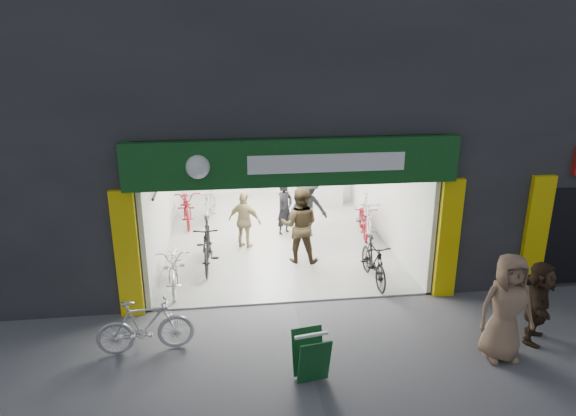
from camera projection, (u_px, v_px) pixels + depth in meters
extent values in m
plane|color=#56565B|center=(293.00, 303.00, 10.75)|extent=(60.00, 60.00, 0.00)
cube|color=#232326|center=(305.00, 20.00, 13.77)|extent=(16.00, 10.00, 4.50)
cube|color=#232326|center=(73.00, 172.00, 14.24)|extent=(5.00, 10.00, 3.50)
cube|color=#232326|center=(466.00, 160.00, 15.63)|extent=(6.00, 10.00, 3.50)
cube|color=#9E9E99|center=(274.00, 234.00, 14.51)|extent=(6.00, 8.00, 0.04)
cube|color=silver|center=(262.00, 149.00, 17.87)|extent=(6.00, 0.20, 3.20)
cube|color=silver|center=(163.00, 183.00, 13.66)|extent=(0.10, 8.00, 3.20)
cube|color=silver|center=(378.00, 176.00, 14.36)|extent=(0.10, 8.00, 3.20)
cube|color=white|center=(273.00, 119.00, 13.49)|extent=(6.00, 8.00, 0.10)
cube|color=black|center=(293.00, 144.00, 9.79)|extent=(6.00, 0.30, 0.30)
cube|color=#0D3C13|center=(295.00, 162.00, 9.67)|extent=(6.40, 0.25, 0.90)
cube|color=white|center=(327.00, 163.00, 9.61)|extent=(3.00, 0.02, 0.35)
cube|color=#E1B30B|center=(127.00, 255.00, 9.89)|extent=(0.45, 0.12, 2.60)
cube|color=#E1B30B|center=(448.00, 239.00, 10.67)|extent=(0.45, 0.12, 2.60)
cube|color=#E1B30B|center=(537.00, 226.00, 10.84)|extent=(0.50, 0.12, 2.20)
cylinder|color=black|center=(165.00, 171.00, 12.95)|extent=(0.06, 5.00, 0.06)
cube|color=silver|center=(320.00, 190.00, 16.93)|extent=(1.40, 0.60, 1.00)
cube|color=white|center=(286.00, 142.00, 10.88)|extent=(1.30, 0.35, 0.04)
cube|color=white|center=(277.00, 128.00, 12.57)|extent=(1.30, 0.35, 0.04)
cube|color=white|center=(270.00, 117.00, 14.27)|extent=(1.30, 0.35, 0.04)
cube|color=white|center=(265.00, 109.00, 15.96)|extent=(1.30, 0.35, 0.04)
imported|color=silver|center=(174.00, 265.00, 11.32)|extent=(0.83, 2.03, 1.05)
imported|color=black|center=(207.00, 245.00, 12.23)|extent=(0.60, 2.00, 1.19)
imported|color=maroon|center=(187.00, 206.00, 15.25)|extent=(0.95, 2.14, 1.09)
imported|color=#A4A4A8|center=(210.00, 204.00, 15.54)|extent=(0.77, 1.72, 1.00)
imported|color=black|center=(374.00, 261.00, 11.51)|extent=(0.53, 1.73, 1.04)
imported|color=maroon|center=(364.00, 219.00, 14.35)|extent=(0.87, 1.82, 0.92)
imported|color=#ABABB0|center=(367.00, 218.00, 14.07)|extent=(0.87, 2.06, 1.20)
imported|color=#B6B6BB|center=(145.00, 326.00, 8.95)|extent=(1.71, 0.62, 1.01)
imported|color=black|center=(285.00, 208.00, 14.29)|extent=(0.66, 0.65, 1.54)
imported|color=#382B19|center=(300.00, 225.00, 12.44)|extent=(1.08, 0.93, 1.91)
imported|color=black|center=(307.00, 208.00, 14.07)|extent=(1.13, 0.69, 1.69)
imported|color=#9B865A|center=(245.00, 221.00, 13.29)|extent=(0.98, 0.75, 1.54)
imported|color=#7D6049|center=(506.00, 308.00, 8.63)|extent=(0.98, 0.67, 1.93)
imported|color=#332417|center=(538.00, 302.00, 9.20)|extent=(1.23, 1.43, 1.56)
cube|color=#10421D|center=(315.00, 363.00, 8.06)|extent=(0.55, 0.28, 0.80)
cube|color=#10421D|center=(308.00, 350.00, 8.38)|extent=(0.55, 0.28, 0.80)
cube|color=white|center=(311.00, 335.00, 8.10)|extent=(0.55, 0.14, 0.05)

